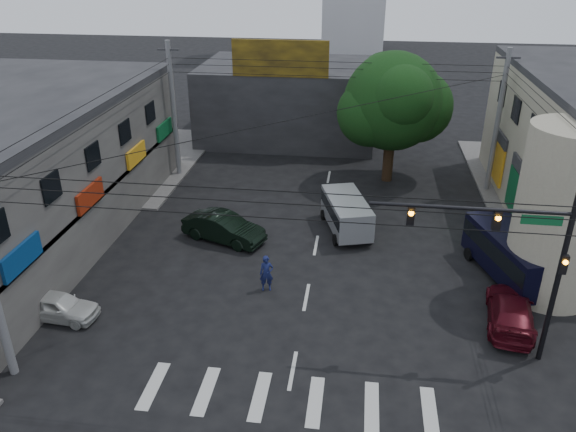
% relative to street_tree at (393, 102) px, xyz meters
% --- Properties ---
extents(ground, '(160.00, 160.00, 0.00)m').
position_rel_street_tree_xyz_m(ground, '(-4.00, -17.00, -5.47)').
color(ground, black).
rests_on(ground, ground).
extents(sidewalk_far_left, '(16.00, 16.00, 0.15)m').
position_rel_street_tree_xyz_m(sidewalk_far_left, '(-22.00, 1.00, -5.40)').
color(sidewalk_far_left, '#514F4C').
rests_on(sidewalk_far_left, ground).
extents(corner_column, '(4.00, 4.00, 8.00)m').
position_rel_street_tree_xyz_m(corner_column, '(7.00, -13.00, -1.47)').
color(corner_column, gray).
rests_on(corner_column, ground).
extents(building_far, '(14.00, 10.00, 6.00)m').
position_rel_street_tree_xyz_m(building_far, '(-8.00, 9.00, -2.47)').
color(building_far, '#232326').
rests_on(building_far, ground).
extents(billboard, '(7.00, 0.30, 2.60)m').
position_rel_street_tree_xyz_m(billboard, '(-8.00, 4.10, 1.83)').
color(billboard, olive).
rests_on(billboard, building_far).
extents(street_tree, '(6.40, 6.40, 8.70)m').
position_rel_street_tree_xyz_m(street_tree, '(0.00, 0.00, 0.00)').
color(street_tree, black).
rests_on(street_tree, ground).
extents(traffic_gantry, '(7.10, 0.35, 7.20)m').
position_rel_street_tree_xyz_m(traffic_gantry, '(3.82, -18.00, -0.64)').
color(traffic_gantry, black).
rests_on(traffic_gantry, ground).
extents(utility_pole_far_left, '(0.32, 0.32, 9.20)m').
position_rel_street_tree_xyz_m(utility_pole_far_left, '(-14.50, -1.00, -0.87)').
color(utility_pole_far_left, '#59595B').
rests_on(utility_pole_far_left, ground).
extents(utility_pole_far_right, '(0.32, 0.32, 9.20)m').
position_rel_street_tree_xyz_m(utility_pole_far_right, '(6.50, -1.00, -0.87)').
color(utility_pole_far_right, '#59595B').
rests_on(utility_pole_far_right, ground).
extents(dark_sedan, '(4.58, 5.65, 1.52)m').
position_rel_street_tree_xyz_m(dark_sedan, '(-9.06, -10.06, -4.71)').
color(dark_sedan, black).
rests_on(dark_sedan, ground).
extents(white_compact, '(1.97, 3.77, 1.21)m').
position_rel_street_tree_xyz_m(white_compact, '(-14.50, -18.00, -4.87)').
color(white_compact, beige).
rests_on(white_compact, ground).
extents(maroon_sedan, '(3.27, 5.14, 1.33)m').
position_rel_street_tree_xyz_m(maroon_sedan, '(4.80, -15.82, -4.81)').
color(maroon_sedan, '#440913').
rests_on(maroon_sedan, ground).
extents(silver_minivan, '(5.63, 4.43, 1.97)m').
position_rel_street_tree_xyz_m(silver_minivan, '(-2.49, -8.07, -4.49)').
color(silver_minivan, '#93969A').
rests_on(silver_minivan, ground).
extents(navy_van, '(7.01, 5.52, 2.30)m').
position_rel_street_tree_xyz_m(navy_van, '(5.56, -11.98, -4.32)').
color(navy_van, black).
rests_on(navy_van, ground).
extents(traffic_officer, '(0.81, 0.67, 1.78)m').
position_rel_street_tree_xyz_m(traffic_officer, '(-5.92, -14.61, -4.58)').
color(traffic_officer, '#141A46').
rests_on(traffic_officer, ground).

